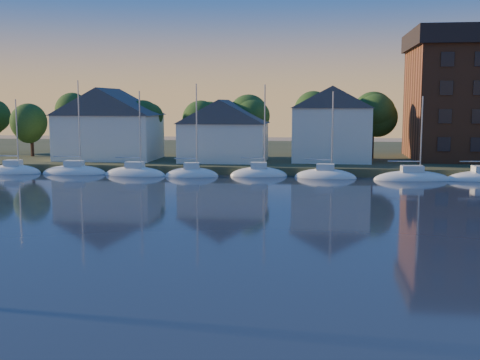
# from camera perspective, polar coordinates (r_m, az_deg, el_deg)

# --- Properties ---
(ground) EXTENTS (260.00, 260.00, 0.00)m
(ground) POSITION_cam_1_polar(r_m,az_deg,el_deg) (23.72, -8.95, -14.32)
(ground) COLOR black
(ground) RESTS_ON ground
(shoreline_land) EXTENTS (160.00, 50.00, 2.00)m
(shoreline_land) POSITION_cam_1_polar(r_m,az_deg,el_deg) (96.72, 3.65, 2.19)
(shoreline_land) COLOR #333B22
(shoreline_land) RESTS_ON ground
(wooden_dock) EXTENTS (120.00, 3.00, 1.00)m
(wooden_dock) POSITION_cam_1_polar(r_m,az_deg,el_deg) (73.91, 2.46, 0.59)
(wooden_dock) COLOR brown
(wooden_dock) RESTS_ON ground
(clubhouse_west) EXTENTS (13.65, 9.45, 9.64)m
(clubhouse_west) POSITION_cam_1_polar(r_m,az_deg,el_deg) (84.09, -12.32, 5.30)
(clubhouse_west) COLOR white
(clubhouse_west) RESTS_ON shoreline_land
(clubhouse_centre) EXTENTS (11.55, 8.40, 8.08)m
(clubhouse_centre) POSITION_cam_1_polar(r_m,az_deg,el_deg) (79.17, -1.54, 4.77)
(clubhouse_centre) COLOR white
(clubhouse_centre) RESTS_ON shoreline_land
(clubhouse_east) EXTENTS (10.50, 8.40, 9.80)m
(clubhouse_east) POSITION_cam_1_polar(r_m,az_deg,el_deg) (80.18, 8.66, 5.34)
(clubhouse_east) COLOR white
(clubhouse_east) RESTS_ON shoreline_land
(tree_line) EXTENTS (93.40, 5.40, 8.90)m
(tree_line) POSITION_cam_1_polar(r_m,az_deg,el_deg) (84.24, 4.51, 6.30)
(tree_line) COLOR #342218
(tree_line) RESTS_ON shoreline_land
(moored_fleet) EXTENTS (71.50, 2.40, 12.05)m
(moored_fleet) POSITION_cam_1_polar(r_m,az_deg,el_deg) (72.09, -4.09, 0.48)
(moored_fleet) COLOR white
(moored_fleet) RESTS_ON ground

